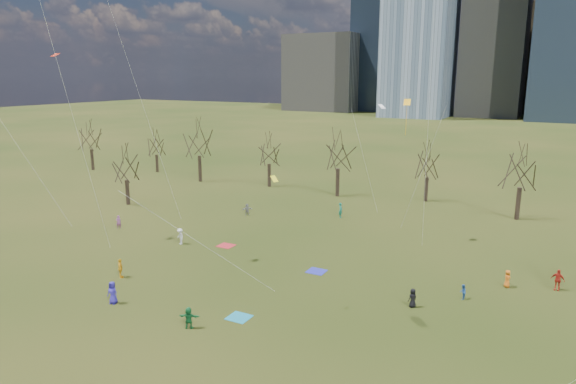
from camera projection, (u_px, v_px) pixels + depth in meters
The scene contains 18 objects.
ground at pixel (208, 320), 36.69m from camera, with size 500.00×500.00×0.00m, color black.
downtown_skyline at pixel (513, 20), 209.81m from camera, with size 212.50×78.00×118.00m.
bare_tree_row at pixel (379, 161), 67.29m from camera, with size 113.04×29.80×9.50m.
blanket_teal at pixel (239, 317), 37.07m from camera, with size 1.60×1.50×0.03m, color teal.
blanket_navy at pixel (316, 271), 45.78m from camera, with size 1.60×1.50×0.03m, color #242AAA.
blanket_crimson at pixel (226, 246), 52.62m from camera, with size 1.60×1.50×0.03m, color #B1232C.
person_0 at pixel (113, 293), 39.17m from camera, with size 0.87×0.56×1.78m, color #2E249F.
person_4 at pixel (120, 268), 44.17m from camera, with size 1.00×0.42×1.71m, color yellow.
person_5 at pixel (189, 318), 35.36m from camera, with size 1.44×0.46×1.55m, color #176A34.
person_6 at pixel (413, 298), 38.59m from camera, with size 0.72×0.47×1.47m, color black.
person_7 at pixel (119, 222), 58.48m from camera, with size 0.55×0.36×1.52m, color #9D4E94.
person_8 at pixel (463, 292), 39.99m from camera, with size 0.59×0.46×1.20m, color #24529D.
person_9 at pixel (180, 236), 52.98m from camera, with size 1.10×0.63×1.70m, color silver.
person_10 at pixel (558, 280), 41.62m from camera, with size 1.05×0.44×1.78m, color red.
person_11 at pixel (247, 209), 63.98m from camera, with size 1.35×0.43×1.46m, color slate.
person_12 at pixel (507, 279), 42.23m from camera, with size 0.72×0.47×1.48m, color orange.
person_13 at pixel (341, 210), 62.86m from camera, with size 0.68×0.45×1.87m, color #1B7D65.
kites_airborne at pixel (392, 124), 40.91m from camera, with size 67.43×37.71×31.07m.
Camera 1 is at (21.03, -26.96, 17.13)m, focal length 32.00 mm.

